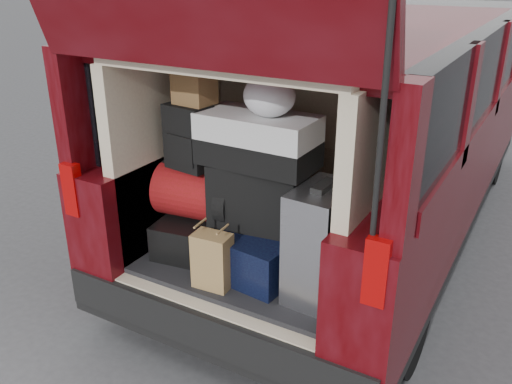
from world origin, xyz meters
TOP-DOWN VIEW (x-y plane):
  - ground at (0.00, 0.00)m, footprint 80.00×80.00m
  - minivan at (0.00, 1.86)m, footprint 1.90×5.35m
  - load_floor at (0.00, 0.28)m, footprint 1.24×1.05m
  - black_hardshell at (-0.39, 0.17)m, footprint 0.46×0.58m
  - navy_hardshell at (0.07, 0.16)m, footprint 0.53×0.62m
  - silver_roller at (0.45, 0.07)m, footprint 0.27×0.42m
  - kraft_bag at (-0.08, -0.14)m, footprint 0.21×0.14m
  - red_duffel at (-0.36, 0.17)m, footprint 0.53×0.38m
  - black_soft_case at (0.01, 0.19)m, footprint 0.54×0.37m
  - backpack at (-0.40, 0.13)m, footprint 0.28×0.19m
  - twotone_duffel at (0.02, 0.18)m, footprint 0.63×0.33m
  - grocery_sack_lower at (-0.37, 0.17)m, footprint 0.22×0.18m
  - plastic_bag_center at (0.09, 0.17)m, footprint 0.27×0.25m

SIDE VIEW (x-z plane):
  - ground at x=0.00m, z-range 0.00..0.00m
  - load_floor at x=0.00m, z-range 0.00..0.55m
  - black_hardshell at x=-0.39m, z-range 0.55..0.76m
  - navy_hardshell at x=0.07m, z-range 0.55..0.80m
  - kraft_bag at x=-0.08m, z-range 0.55..0.86m
  - silver_roller at x=0.45m, z-range 0.55..1.15m
  - minivan at x=0.00m, z-range -0.47..2.29m
  - red_duffel at x=-0.36m, z-range 0.76..1.08m
  - black_soft_case at x=0.01m, z-range 0.80..1.16m
  - backpack at x=-0.40m, z-range 1.08..1.45m
  - twotone_duffel at x=0.02m, z-range 1.16..1.44m
  - grocery_sack_lower at x=-0.37m, z-range 1.45..1.63m
  - plastic_bag_center at x=0.09m, z-range 1.44..1.66m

